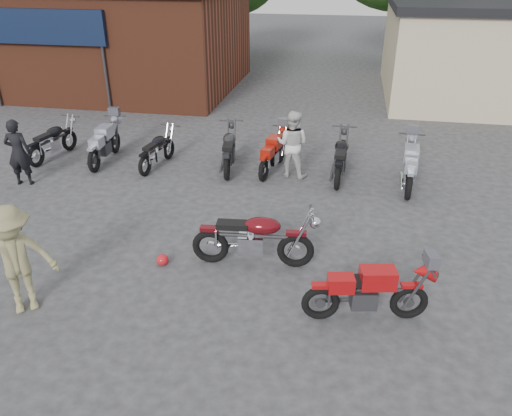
% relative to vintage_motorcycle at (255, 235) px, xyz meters
% --- Properties ---
extents(ground, '(90.00, 90.00, 0.00)m').
position_rel_vintage_motorcycle_xyz_m(ground, '(-0.55, -0.81, -0.65)').
color(ground, '#303033').
extents(brick_building, '(12.00, 8.00, 4.00)m').
position_rel_vintage_motorcycle_xyz_m(brick_building, '(-9.55, 13.19, 1.35)').
color(brick_building, brown).
rests_on(brick_building, ground).
extents(vintage_motorcycle, '(2.29, 0.94, 1.29)m').
position_rel_vintage_motorcycle_xyz_m(vintage_motorcycle, '(0.00, 0.00, 0.00)').
color(vintage_motorcycle, '#580B11').
rests_on(vintage_motorcycle, ground).
extents(sportbike, '(2.06, 1.03, 1.14)m').
position_rel_vintage_motorcycle_xyz_m(sportbike, '(2.07, -1.22, -0.07)').
color(sportbike, '#B00E11').
rests_on(sportbike, ground).
extents(helmet, '(0.28, 0.28, 0.21)m').
position_rel_vintage_motorcycle_xyz_m(helmet, '(-1.74, -0.34, -0.54)').
color(helmet, red).
rests_on(helmet, ground).
extents(person_dark, '(0.69, 0.52, 1.72)m').
position_rel_vintage_motorcycle_xyz_m(person_dark, '(-6.57, 2.60, 0.21)').
color(person_dark, black).
rests_on(person_dark, ground).
extents(person_light, '(0.98, 0.83, 1.77)m').
position_rel_vintage_motorcycle_xyz_m(person_light, '(0.15, 4.41, 0.24)').
color(person_light, silver).
rests_on(person_light, ground).
extents(person_tan, '(1.42, 1.30, 1.92)m').
position_rel_vintage_motorcycle_xyz_m(person_tan, '(-3.52, -2.02, 0.31)').
color(person_tan, '#8B8355').
rests_on(person_tan, ground).
extents(row_bike_0, '(0.95, 2.03, 1.13)m').
position_rel_vintage_motorcycle_xyz_m(row_bike_0, '(-6.77, 4.44, -0.08)').
color(row_bike_0, black).
rests_on(row_bike_0, ground).
extents(row_bike_1, '(0.82, 2.12, 1.21)m').
position_rel_vintage_motorcycle_xyz_m(row_bike_1, '(-5.18, 4.45, -0.04)').
color(row_bike_1, '#9798A5').
rests_on(row_bike_1, ground).
extents(row_bike_2, '(0.87, 1.91, 1.07)m').
position_rel_vintage_motorcycle_xyz_m(row_bike_2, '(-3.58, 4.36, -0.11)').
color(row_bike_2, black).
rests_on(row_bike_2, ground).
extents(row_bike_3, '(1.00, 2.18, 1.22)m').
position_rel_vintage_motorcycle_xyz_m(row_bike_3, '(-1.60, 4.59, -0.04)').
color(row_bike_3, '#232426').
rests_on(row_bike_3, ground).
extents(row_bike_4, '(0.96, 2.03, 1.13)m').
position_rel_vintage_motorcycle_xyz_m(row_bike_4, '(-0.39, 4.65, -0.08)').
color(row_bike_4, '#A31A0D').
rests_on(row_bike_4, ground).
extents(row_bike_5, '(0.78, 2.16, 1.24)m').
position_rel_vintage_motorcycle_xyz_m(row_bike_5, '(1.42, 4.55, -0.03)').
color(row_bike_5, black).
rests_on(row_bike_5, ground).
extents(row_bike_6, '(0.85, 2.15, 1.22)m').
position_rel_vintage_motorcycle_xyz_m(row_bike_6, '(3.15, 4.27, -0.03)').
color(row_bike_6, '#8E929B').
rests_on(row_bike_6, ground).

